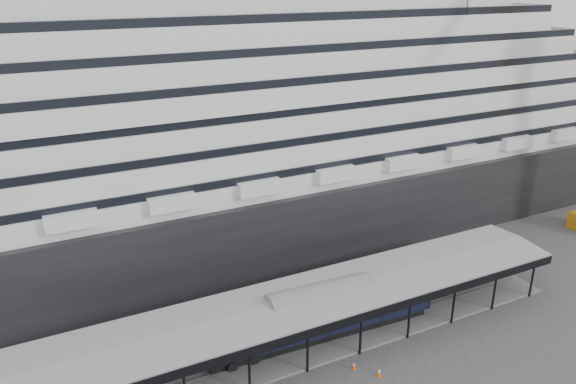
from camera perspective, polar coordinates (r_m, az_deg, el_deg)
name	(u,v)px	position (r m, az deg, el deg)	size (l,w,h in m)	color
ground	(339,368)	(55.16, 5.21, -17.37)	(200.00, 200.00, 0.00)	#39393C
cruise_ship	(214,107)	(73.86, -7.54, 8.58)	(130.00, 30.00, 43.90)	black
platform_canopy	(313,319)	(57.20, 2.59, -12.77)	(56.00, 9.18, 5.30)	slate
pullman_carriage	(320,312)	(57.20, 3.30, -12.09)	(24.98, 4.34, 24.41)	black
traffic_cone_mid	(379,372)	(54.45, 9.25, -17.62)	(0.54, 0.54, 0.85)	#E45B0C
traffic_cone_right	(354,365)	(54.98, 6.72, -17.10)	(0.49, 0.49, 0.72)	#F44C0D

